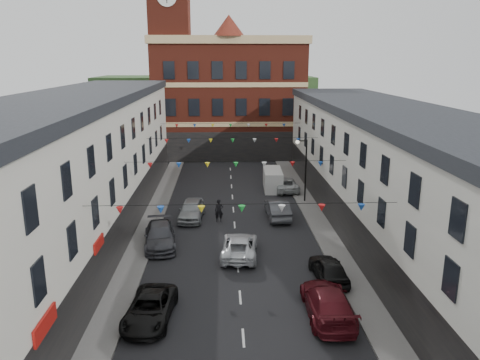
{
  "coord_description": "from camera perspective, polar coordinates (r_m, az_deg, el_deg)",
  "views": [
    {
      "loc": [
        -0.92,
        -28.06,
        13.16
      ],
      "look_at": [
        0.46,
        8.42,
        3.69
      ],
      "focal_mm": 35.0,
      "sensor_mm": 36.0,
      "label": 1
    }
  ],
  "objects": [
    {
      "name": "pavement_right",
      "position": [
        33.71,
        11.56,
        -8.62
      ],
      "size": [
        1.8,
        64.0,
        0.15
      ],
      "primitive_type": "cube",
      "color": "#605E5B",
      "rests_on": "ground"
    },
    {
      "name": "pavement_left",
      "position": [
        33.33,
        -12.48,
        -8.95
      ],
      "size": [
        1.8,
        64.0,
        0.15
      ],
      "primitive_type": "cube",
      "color": "#605E5B",
      "rests_on": "ground"
    },
    {
      "name": "car_right_f",
      "position": [
        48.26,
        5.55,
        -0.5
      ],
      "size": [
        2.45,
        5.05,
        1.38
      ],
      "primitive_type": "imported",
      "rotation": [
        0.0,
        0.0,
        3.17
      ],
      "color": "#BBBEC0",
      "rests_on": "ground"
    },
    {
      "name": "car_right_e",
      "position": [
        39.97,
        4.59,
        -3.52
      ],
      "size": [
        1.9,
        4.93,
        1.6
      ],
      "primitive_type": "imported",
      "rotation": [
        0.0,
        0.0,
        3.18
      ],
      "color": "#47484E",
      "rests_on": "ground"
    },
    {
      "name": "terrace_right",
      "position": [
        32.79,
        20.71,
        -1.11
      ],
      "size": [
        8.4,
        56.0,
        9.7
      ],
      "color": "silver",
      "rests_on": "ground"
    },
    {
      "name": "clock_tower",
      "position": [
        63.43,
        -8.45,
        15.99
      ],
      "size": [
        5.6,
        5.6,
        30.0
      ],
      "color": "maroon",
      "rests_on": "ground"
    },
    {
      "name": "street_lamp",
      "position": [
        43.71,
        7.73,
        2.18
      ],
      "size": [
        1.1,
        0.36,
        6.0
      ],
      "color": "black",
      "rests_on": "ground"
    },
    {
      "name": "civic_building",
      "position": [
        66.21,
        -1.39,
        10.18
      ],
      "size": [
        20.6,
        13.3,
        18.5
      ],
      "color": "maroon",
      "rests_on": "ground"
    },
    {
      "name": "car_left_e",
      "position": [
        39.76,
        -5.94,
        -3.61
      ],
      "size": [
        2.25,
        4.97,
        1.66
      ],
      "primitive_type": "imported",
      "rotation": [
        0.0,
        0.0,
        -0.06
      ],
      "color": "#919599",
      "rests_on": "ground"
    },
    {
      "name": "car_right_d",
      "position": [
        29.58,
        10.76,
        -10.58
      ],
      "size": [
        1.99,
        4.4,
        1.47
      ],
      "primitive_type": "imported",
      "rotation": [
        0.0,
        0.0,
        3.2
      ],
      "color": "black",
      "rests_on": "ground"
    },
    {
      "name": "car_left_d",
      "position": [
        34.47,
        -9.72,
        -6.73
      ],
      "size": [
        2.86,
        5.61,
        1.56
      ],
      "primitive_type": "imported",
      "rotation": [
        0.0,
        0.0,
        0.13
      ],
      "color": "#3C3D44",
      "rests_on": "ground"
    },
    {
      "name": "pedestrian",
      "position": [
        38.93,
        -2.58,
        -3.75
      ],
      "size": [
        0.73,
        0.5,
        1.91
      ],
      "primitive_type": "imported",
      "rotation": [
        0.0,
        0.0,
        0.07
      ],
      "color": "black",
      "rests_on": "ground"
    },
    {
      "name": "terrace_left",
      "position": [
        31.99,
        -21.94,
        -0.67
      ],
      "size": [
        8.4,
        56.0,
        10.7
      ],
      "color": "silver",
      "rests_on": "ground"
    },
    {
      "name": "moving_car",
      "position": [
        32.41,
        -0.06,
        -8.04
      ],
      "size": [
        2.79,
        5.33,
        1.43
      ],
      "primitive_type": "imported",
      "rotation": [
        0.0,
        0.0,
        3.06
      ],
      "color": "silver",
      "rests_on": "ground"
    },
    {
      "name": "distant_hill",
      "position": [
        90.48,
        -4.17,
        9.33
      ],
      "size": [
        40.0,
        14.0,
        10.0
      ],
      "primitive_type": "cube",
      "color": "#2B4E24",
      "rests_on": "ground"
    },
    {
      "name": "white_van",
      "position": [
        48.57,
        4.0,
        0.05
      ],
      "size": [
        1.98,
        4.75,
        2.07
      ],
      "primitive_type": "cube",
      "rotation": [
        0.0,
        0.0,
        -0.04
      ],
      "color": "silver",
      "rests_on": "ground"
    },
    {
      "name": "ground",
      "position": [
        31.01,
        -0.27,
        -10.58
      ],
      "size": [
        160.0,
        160.0,
        0.0
      ],
      "primitive_type": "plane",
      "color": "black",
      "rests_on": "ground"
    },
    {
      "name": "car_right_c",
      "position": [
        25.72,
        10.64,
        -14.42
      ],
      "size": [
        2.35,
        5.66,
        1.63
      ],
      "primitive_type": "imported",
      "rotation": [
        0.0,
        0.0,
        3.13
      ],
      "color": "#541018",
      "rests_on": "ground"
    },
    {
      "name": "car_left_c",
      "position": [
        25.46,
        -10.93,
        -15.12
      ],
      "size": [
        2.64,
        5.02,
        1.35
      ],
      "primitive_type": "imported",
      "rotation": [
        0.0,
        0.0,
        -0.08
      ],
      "color": "black",
      "rests_on": "ground"
    }
  ]
}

